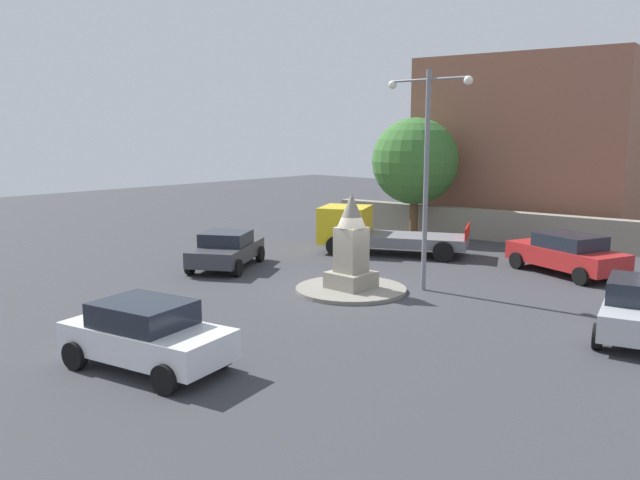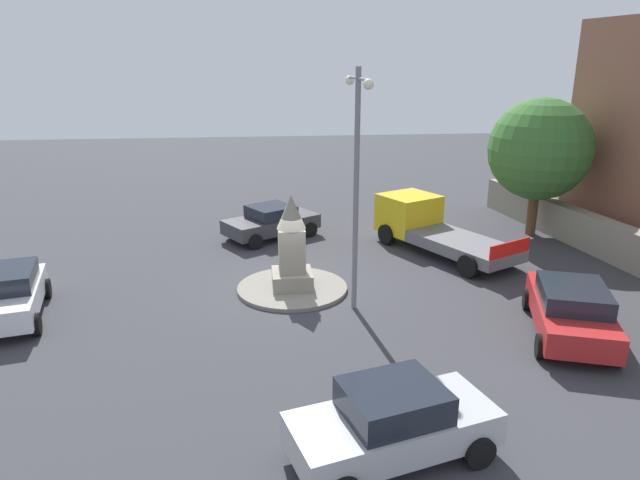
% 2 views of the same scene
% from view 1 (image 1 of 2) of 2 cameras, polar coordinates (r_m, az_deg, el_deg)
% --- Properties ---
extents(ground_plane, '(80.00, 80.00, 0.00)m').
position_cam_1_polar(ground_plane, '(21.67, 2.73, -4.52)').
color(ground_plane, '#38383D').
extents(traffic_island, '(3.68, 3.68, 0.13)m').
position_cam_1_polar(traffic_island, '(21.65, 2.73, -4.35)').
color(traffic_island, gray).
rests_on(traffic_island, ground).
extents(monument, '(1.32, 1.32, 3.16)m').
position_cam_1_polar(monument, '(21.34, 2.77, -0.53)').
color(monument, gray).
rests_on(monument, traffic_island).
extents(streetlamp, '(3.14, 0.28, 7.20)m').
position_cam_1_polar(streetlamp, '(21.47, 9.36, 7.16)').
color(streetlamp, slate).
rests_on(streetlamp, ground).
extents(car_dark_grey_parked_left, '(3.66, 4.37, 1.42)m').
position_cam_1_polar(car_dark_grey_parked_left, '(25.38, -8.23, -0.82)').
color(car_dark_grey_parked_left, '#38383D').
rests_on(car_dark_grey_parked_left, ground).
extents(car_red_far_side, '(4.75, 3.21, 1.52)m').
position_cam_1_polar(car_red_far_side, '(25.68, 20.87, -1.09)').
color(car_red_far_side, '#B22323').
rests_on(car_red_far_side, ground).
extents(car_white_near_island, '(4.20, 2.67, 1.54)m').
position_cam_1_polar(car_white_near_island, '(15.16, -15.02, -7.98)').
color(car_white_near_island, silver).
rests_on(car_white_near_island, ground).
extents(car_silver_parked_right, '(2.73, 4.29, 1.56)m').
position_cam_1_polar(car_silver_parked_right, '(18.60, 26.29, -5.41)').
color(car_silver_parked_right, '#B7BABF').
rests_on(car_silver_parked_right, ground).
extents(truck_yellow_passing, '(6.56, 4.70, 1.99)m').
position_cam_1_polar(truck_yellow_passing, '(28.21, 4.72, 0.77)').
color(truck_yellow_passing, yellow).
rests_on(truck_yellow_passing, ground).
extents(stone_boundary_wall, '(17.25, 2.90, 1.46)m').
position_cam_1_polar(stone_boundary_wall, '(32.51, 14.95, 1.26)').
color(stone_boundary_wall, gray).
rests_on(stone_boundary_wall, ground).
extents(corner_building, '(11.54, 7.39, 9.04)m').
position_cam_1_polar(corner_building, '(36.46, 17.82, 7.98)').
color(corner_building, '#935B47').
rests_on(corner_building, ground).
extents(tree_near_wall, '(4.31, 4.31, 5.91)m').
position_cam_1_polar(tree_near_wall, '(32.87, 8.35, 6.85)').
color(tree_near_wall, brown).
rests_on(tree_near_wall, ground).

